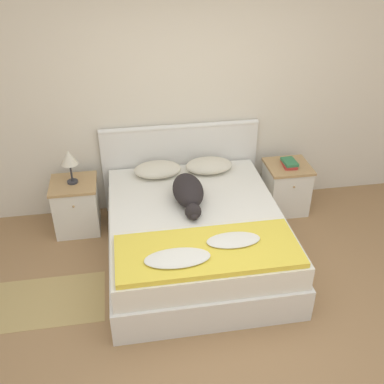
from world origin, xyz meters
The scene contains 13 objects.
ground_plane centered at (0.00, 0.00, 0.00)m, with size 16.00×16.00×0.00m, color #997047.
wall_back centered at (0.00, 2.13, 1.27)m, with size 9.00×0.06×2.55m.
bed centered at (-0.13, 1.06, 0.27)m, with size 1.65×1.94×0.55m.
headboard centered at (-0.13, 2.06, 0.53)m, with size 1.73×0.06×1.01m.
nightstand_left centered at (-1.30, 1.76, 0.29)m, with size 0.47×0.46×0.57m.
nightstand_right centered at (1.03, 1.76, 0.29)m, with size 0.47×0.46×0.57m.
pillow_left centered at (-0.41, 1.82, 0.62)m, with size 0.50×0.34×0.14m.
pillow_right centered at (0.14, 1.82, 0.62)m, with size 0.50×0.34×0.14m.
quilt centered at (-0.14, 0.45, 0.58)m, with size 1.52×0.62×0.09m.
dog centered at (-0.17, 1.25, 0.66)m, with size 0.29×0.75×0.24m.
book_stack centered at (1.03, 1.76, 0.60)m, with size 0.16×0.23×0.06m.
table_lamp centered at (-1.30, 1.77, 0.84)m, with size 0.17×0.17×0.36m.
rug centered at (-1.60, 0.68, 0.00)m, with size 1.14×0.63×0.00m.
Camera 1 is at (-0.73, -2.36, 2.93)m, focal length 42.00 mm.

